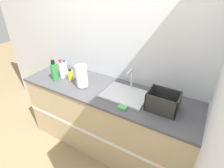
{
  "coord_description": "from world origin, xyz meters",
  "views": [
    {
      "loc": [
        0.95,
        -1.16,
        2.0
      ],
      "look_at": [
        0.1,
        0.29,
        1.03
      ],
      "focal_mm": 28.0,
      "sensor_mm": 36.0,
      "label": 1
    }
  ],
  "objects_px": {
    "sink": "(125,94)",
    "paper_towel_roll": "(82,76)",
    "bottle_white_spray": "(61,70)",
    "bottle_green": "(54,71)",
    "bottle_clear": "(65,68)",
    "bottle_yellow": "(70,75)",
    "dish_rack": "(163,103)"
  },
  "relations": [
    {
      "from": "bottle_yellow",
      "to": "bottle_green",
      "type": "bearing_deg",
      "value": -149.19
    },
    {
      "from": "paper_towel_roll",
      "to": "bottle_yellow",
      "type": "distance_m",
      "value": 0.26
    },
    {
      "from": "sink",
      "to": "bottle_white_spray",
      "type": "bearing_deg",
      "value": -177.54
    },
    {
      "from": "dish_rack",
      "to": "paper_towel_roll",
      "type": "bearing_deg",
      "value": -176.84
    },
    {
      "from": "sink",
      "to": "dish_rack",
      "type": "relative_size",
      "value": 1.65
    },
    {
      "from": "paper_towel_roll",
      "to": "bottle_white_spray",
      "type": "height_order",
      "value": "paper_towel_roll"
    },
    {
      "from": "paper_towel_roll",
      "to": "dish_rack",
      "type": "distance_m",
      "value": 0.97
    },
    {
      "from": "bottle_white_spray",
      "to": "bottle_yellow",
      "type": "bearing_deg",
      "value": 3.54
    },
    {
      "from": "bottle_green",
      "to": "bottle_white_spray",
      "type": "height_order",
      "value": "bottle_green"
    },
    {
      "from": "bottle_clear",
      "to": "bottle_yellow",
      "type": "xyz_separation_m",
      "value": [
        0.18,
        -0.1,
        -0.03
      ]
    },
    {
      "from": "sink",
      "to": "bottle_white_spray",
      "type": "distance_m",
      "value": 0.92
    },
    {
      "from": "sink",
      "to": "dish_rack",
      "type": "xyz_separation_m",
      "value": [
        0.43,
        -0.04,
        0.06
      ]
    },
    {
      "from": "bottle_white_spray",
      "to": "bottle_clear",
      "type": "bearing_deg",
      "value": 111.69
    },
    {
      "from": "paper_towel_roll",
      "to": "dish_rack",
      "type": "xyz_separation_m",
      "value": [
        0.96,
        0.05,
        -0.06
      ]
    },
    {
      "from": "dish_rack",
      "to": "bottle_white_spray",
      "type": "height_order",
      "value": "bottle_white_spray"
    },
    {
      "from": "sink",
      "to": "dish_rack",
      "type": "height_order",
      "value": "sink"
    },
    {
      "from": "bottle_green",
      "to": "bottle_clear",
      "type": "height_order",
      "value": "bottle_green"
    },
    {
      "from": "sink",
      "to": "paper_towel_roll",
      "type": "bearing_deg",
      "value": -170.32
    },
    {
      "from": "bottle_white_spray",
      "to": "bottle_green",
      "type": "bearing_deg",
      "value": -108.74
    },
    {
      "from": "sink",
      "to": "bottle_clear",
      "type": "bearing_deg",
      "value": 176.04
    },
    {
      "from": "sink",
      "to": "bottle_white_spray",
      "type": "relative_size",
      "value": 1.95
    },
    {
      "from": "paper_towel_roll",
      "to": "bottle_white_spray",
      "type": "bearing_deg",
      "value": 172.26
    },
    {
      "from": "paper_towel_roll",
      "to": "bottle_green",
      "type": "xyz_separation_m",
      "value": [
        -0.41,
        -0.04,
        -0.02
      ]
    },
    {
      "from": "sink",
      "to": "bottle_clear",
      "type": "relative_size",
      "value": 2.41
    },
    {
      "from": "bottle_clear",
      "to": "bottle_yellow",
      "type": "relative_size",
      "value": 1.38
    },
    {
      "from": "sink",
      "to": "bottle_green",
      "type": "xyz_separation_m",
      "value": [
        -0.95,
        -0.13,
        0.1
      ]
    },
    {
      "from": "dish_rack",
      "to": "bottle_green",
      "type": "height_order",
      "value": "bottle_green"
    },
    {
      "from": "sink",
      "to": "paper_towel_roll",
      "type": "height_order",
      "value": "paper_towel_roll"
    },
    {
      "from": "sink",
      "to": "dish_rack",
      "type": "bearing_deg",
      "value": -5.03
    },
    {
      "from": "sink",
      "to": "bottle_clear",
      "type": "xyz_separation_m",
      "value": [
        -0.96,
        0.07,
        0.07
      ]
    },
    {
      "from": "paper_towel_roll",
      "to": "bottle_clear",
      "type": "distance_m",
      "value": 0.45
    },
    {
      "from": "bottle_clear",
      "to": "bottle_white_spray",
      "type": "relative_size",
      "value": 0.81
    }
  ]
}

